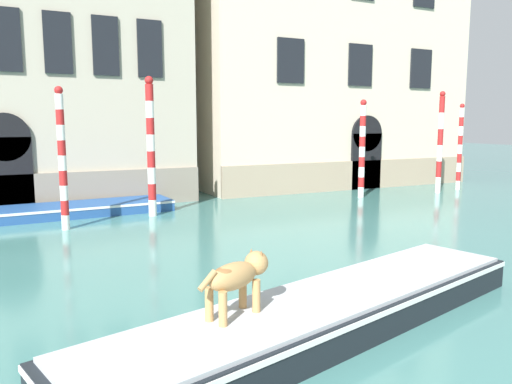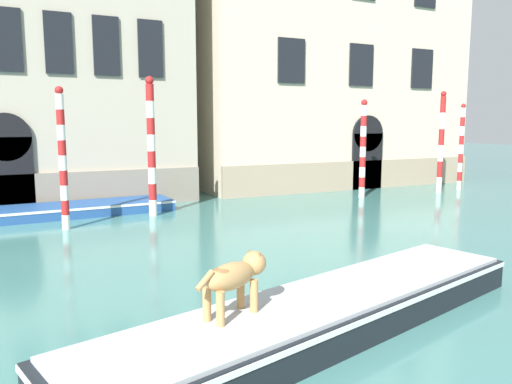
{
  "view_description": "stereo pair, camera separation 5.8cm",
  "coord_description": "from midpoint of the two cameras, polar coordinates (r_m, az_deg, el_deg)",
  "views": [
    {
      "loc": [
        -3.33,
        0.96,
        3.15
      ],
      "look_at": [
        2.8,
        13.49,
        1.2
      ],
      "focal_mm": 35.0,
      "sensor_mm": 36.0,
      "label": 1
    },
    {
      "loc": [
        -3.28,
        0.93,
        3.15
      ],
      "look_at": [
        2.8,
        13.49,
        1.2
      ],
      "focal_mm": 35.0,
      "sensor_mm": 36.0,
      "label": 2
    }
  ],
  "objects": [
    {
      "name": "dog_on_deck",
      "position": [
        6.79,
        -2.11,
        -9.54
      ],
      "size": [
        1.18,
        0.68,
        0.83
      ],
      "rotation": [
        0.0,
        0.0,
        0.39
      ],
      "color": "tan",
      "rests_on": "boat_foreground"
    },
    {
      "name": "mooring_pole_3",
      "position": [
        21.47,
        12.2,
        4.89
      ],
      "size": [
        0.26,
        0.26,
        4.1
      ],
      "color": "white",
      "rests_on": "ground_plane"
    },
    {
      "name": "mooring_pole_0",
      "position": [
        23.75,
        20.47,
        5.35
      ],
      "size": [
        0.24,
        0.24,
        4.52
      ],
      "color": "white",
      "rests_on": "ground_plane"
    },
    {
      "name": "boat_foreground",
      "position": [
        7.87,
        8.14,
        -13.36
      ],
      "size": [
        8.5,
        3.71,
        0.57
      ],
      "rotation": [
        0.0,
        0.0,
        0.25
      ],
      "color": "black",
      "rests_on": "ground_plane"
    },
    {
      "name": "mooring_pole_2",
      "position": [
        15.59,
        -21.13,
        3.6
      ],
      "size": [
        0.24,
        0.24,
        4.18
      ],
      "color": "white",
      "rests_on": "ground_plane"
    },
    {
      "name": "palazzo_right",
      "position": [
        27.01,
        8.01,
        19.76
      ],
      "size": [
        13.85,
        6.13,
        17.46
      ],
      "color": "beige",
      "rests_on": "ground_plane"
    },
    {
      "name": "mooring_pole_1",
      "position": [
        17.09,
        -11.78,
        5.11
      ],
      "size": [
        0.28,
        0.28,
        4.66
      ],
      "color": "white",
      "rests_on": "ground_plane"
    },
    {
      "name": "mooring_pole_4",
      "position": [
        25.26,
        22.46,
        4.81
      ],
      "size": [
        0.21,
        0.21,
        4.02
      ],
      "color": "white",
      "rests_on": "ground_plane"
    },
    {
      "name": "boat_moored_near_palazzo",
      "position": [
        18.17,
        -19.69,
        -1.83
      ],
      "size": [
        6.56,
        2.09,
        0.39
      ],
      "rotation": [
        0.0,
        0.0,
        0.05
      ],
      "color": "#234C8C",
      "rests_on": "ground_plane"
    }
  ]
}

